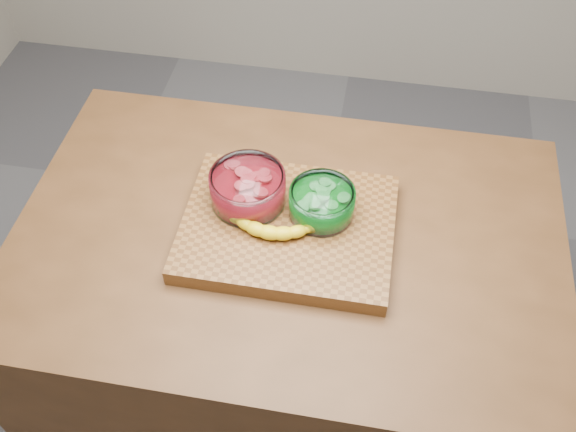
# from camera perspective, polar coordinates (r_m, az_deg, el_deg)

# --- Properties ---
(ground) EXTENTS (3.50, 3.50, 0.00)m
(ground) POSITION_cam_1_polar(r_m,az_deg,el_deg) (2.17, -0.00, -16.57)
(ground) COLOR #5E5E63
(ground) RESTS_ON ground
(counter) EXTENTS (1.20, 0.80, 0.90)m
(counter) POSITION_cam_1_polar(r_m,az_deg,el_deg) (1.77, -0.00, -10.72)
(counter) COLOR #503018
(counter) RESTS_ON ground
(cutting_board) EXTENTS (0.45, 0.35, 0.04)m
(cutting_board) POSITION_cam_1_polar(r_m,az_deg,el_deg) (1.38, -0.00, -1.07)
(cutting_board) COLOR brown
(cutting_board) RESTS_ON counter
(bowl_red) EXTENTS (0.16, 0.16, 0.08)m
(bowl_red) POSITION_cam_1_polar(r_m,az_deg,el_deg) (1.38, -3.59, 2.43)
(bowl_red) COLOR white
(bowl_red) RESTS_ON cutting_board
(bowl_green) EXTENTS (0.14, 0.14, 0.07)m
(bowl_green) POSITION_cam_1_polar(r_m,az_deg,el_deg) (1.36, 3.02, 1.20)
(bowl_green) COLOR white
(bowl_green) RESTS_ON cutting_board
(banana) EXTENTS (0.25, 0.11, 0.03)m
(banana) POSITION_cam_1_polar(r_m,az_deg,el_deg) (1.34, -1.38, -0.56)
(banana) COLOR yellow
(banana) RESTS_ON cutting_board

